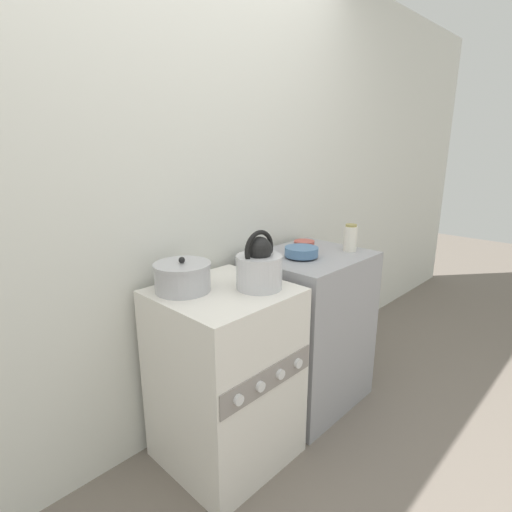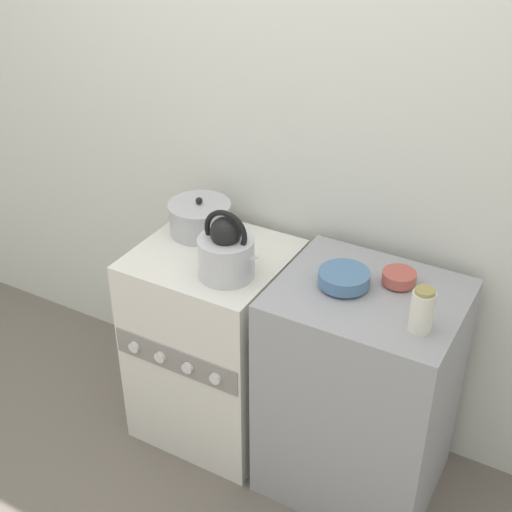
# 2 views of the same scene
# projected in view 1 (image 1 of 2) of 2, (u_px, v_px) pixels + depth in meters

# --- Properties ---
(ground_plane) EXTENTS (12.00, 12.00, 0.00)m
(ground_plane) POSITION_uv_depth(u_px,v_px,m) (267.00, 482.00, 1.81)
(ground_plane) COLOR #70665B
(wall_back) EXTENTS (7.00, 0.06, 2.50)m
(wall_back) POSITION_uv_depth(u_px,v_px,m) (173.00, 195.00, 1.89)
(wall_back) COLOR silver
(wall_back) RESTS_ON ground_plane
(stove) EXTENTS (0.57, 0.57, 0.86)m
(stove) POSITION_uv_depth(u_px,v_px,m) (225.00, 376.00, 1.88)
(stove) COLOR silver
(stove) RESTS_ON ground_plane
(counter) EXTENTS (0.64, 0.54, 0.90)m
(counter) POSITION_uv_depth(u_px,v_px,m) (308.00, 329.00, 2.31)
(counter) COLOR #99999E
(counter) RESTS_ON ground_plane
(kettle) EXTENTS (0.25, 0.20, 0.26)m
(kettle) POSITION_uv_depth(u_px,v_px,m) (260.00, 266.00, 1.76)
(kettle) COLOR silver
(kettle) RESTS_ON stove
(cooking_pot) EXTENTS (0.25, 0.25, 0.15)m
(cooking_pot) POSITION_uv_depth(u_px,v_px,m) (183.00, 277.00, 1.74)
(cooking_pot) COLOR #B2B2B7
(cooking_pot) RESTS_ON stove
(enamel_bowl) EXTENTS (0.18, 0.18, 0.06)m
(enamel_bowl) POSITION_uv_depth(u_px,v_px,m) (301.00, 252.00, 2.12)
(enamel_bowl) COLOR #4C729E
(enamel_bowl) RESTS_ON counter
(small_ceramic_bowl) EXTENTS (0.12, 0.12, 0.05)m
(small_ceramic_bowl) POSITION_uv_depth(u_px,v_px,m) (304.00, 244.00, 2.30)
(small_ceramic_bowl) COLOR #B75147
(small_ceramic_bowl) RESTS_ON counter
(storage_jar) EXTENTS (0.07, 0.07, 0.15)m
(storage_jar) POSITION_uv_depth(u_px,v_px,m) (350.00, 238.00, 2.24)
(storage_jar) COLOR silver
(storage_jar) RESTS_ON counter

